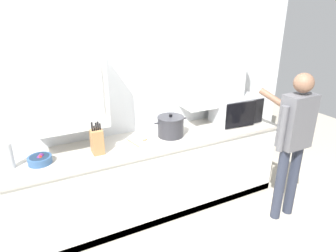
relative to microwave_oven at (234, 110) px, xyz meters
The scene contains 9 objects.
back_wall_tiled 1.20m from the microwave_oven, 166.26° to the left, with size 4.21×0.44×2.72m.
counter_unit 1.29m from the microwave_oven, behind, with size 3.14×0.65×0.93m.
microwave_oven is the anchor object (origin of this frame).
stock_pot 0.92m from the microwave_oven, behind, with size 0.39×0.30×0.26m.
fruit_bowl 2.31m from the microwave_oven, behind, with size 0.22×0.22×0.09m.
knife_block 1.77m from the microwave_oven, behind, with size 0.11×0.15×0.34m.
thermos_flask 2.55m from the microwave_oven, behind, with size 0.08×0.08×0.25m.
wooden_spoon 1.31m from the microwave_oven, behind, with size 0.21×0.24×0.02m.
person_figure 0.83m from the microwave_oven, 78.82° to the right, with size 0.44×0.61×1.69m.
Camera 1 is at (-1.20, -1.86, 2.29)m, focal length 31.54 mm.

